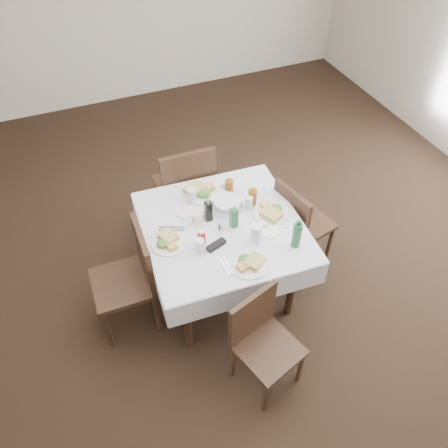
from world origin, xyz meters
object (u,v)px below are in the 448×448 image
Objects in this scene: oil_cruet_dark at (208,210)px; coffee_mug at (197,218)px; chair_north at (186,186)px; water_w at (200,246)px; water_s at (257,234)px; water_e at (249,203)px; chair_west at (133,274)px; dining_table at (223,233)px; chair_east at (298,221)px; green_bottle at (297,235)px; oil_cruet_green at (234,217)px; water_n at (192,196)px; chair_south at (261,336)px; ketchup_bottle at (202,237)px; bread_basket at (227,205)px.

oil_cruet_dark is 1.54× the size of coffee_mug.
chair_north reaches higher than water_w.
water_e is at bearing 74.32° from water_s.
chair_west is at bearing 160.06° from water_w.
dining_table is 1.43× the size of chair_east.
chair_north is at bearing 111.90° from green_bottle.
coffee_mug is (0.08, 0.28, -0.01)m from water_w.
chair_north is at bearing 114.95° from water_e.
water_n is at bearing 118.78° from oil_cruet_green.
oil_cruet_dark is (-0.33, 0.01, 0.04)m from water_e.
water_e is (0.39, -0.24, -0.01)m from water_n.
water_e is 0.53× the size of oil_cruet_green.
water_w is 0.47× the size of green_bottle.
ketchup_bottle is (-0.16, 0.70, 0.35)m from chair_south.
chair_north reaches higher than chair_west.
coffee_mug is at bearing 97.20° from chair_south.
bread_basket is at bearing 11.13° from chair_west.
bread_basket is 1.92× the size of ketchup_bottle.
water_w is (-0.41, 0.06, -0.02)m from water_s.
water_e is 0.42m from coffee_mug.
ketchup_bottle is at bearing 102.68° from chair_south.
chair_south is 3.48× the size of bread_basket.
chair_east is (0.75, -0.70, -0.08)m from chair_north.
chair_east is (0.75, 0.85, 0.02)m from chair_south.
oil_cruet_green reaches higher than water_e.
water_w is at bearing -102.85° from water_n.
water_e is at bearing 5.55° from chair_west.
water_w reaches higher than chair_east.
ketchup_bottle is (-0.31, -0.27, 0.02)m from bread_basket.
green_bottle is (0.65, -0.20, 0.05)m from water_w.
chair_south is at bearing -93.51° from dining_table.
green_bottle is (0.30, -0.54, 0.07)m from bread_basket.
bread_basket is 0.97× the size of green_bottle.
chair_east is (0.70, 0.05, -0.17)m from dining_table.
bread_basket is at bearing 81.01° from chair_south.
chair_north is at bearing 104.43° from bread_basket.
water_n reaches higher than ketchup_bottle.
chair_north is at bearing 47.89° from chair_west.
chair_north is 4.23× the size of bread_basket.
water_n is at bearing 29.03° from chair_west.
dining_table is 5.05× the size of green_bottle.
chair_west reaches higher than coffee_mug.
chair_north is at bearing 78.05° from water_w.
chair_west reaches higher than chair_south.
ketchup_bottle is 0.50× the size of green_bottle.
oil_cruet_dark is (0.05, -0.23, 0.03)m from water_n.
water_s reaches higher than water_e.
green_bottle is (0.48, -0.48, 0.02)m from oil_cruet_dark.
water_s is at bearing -14.74° from chair_west.
water_s is 1.31× the size of water_e.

